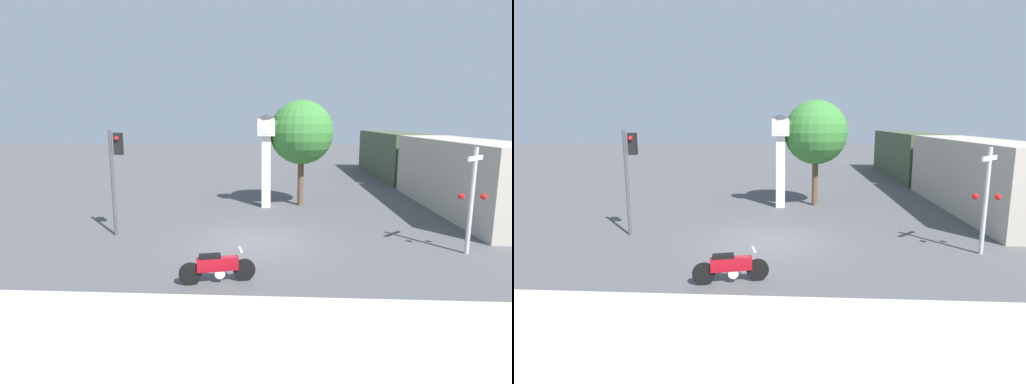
% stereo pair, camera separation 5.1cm
% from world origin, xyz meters
% --- Properties ---
extents(ground_plane, '(120.00, 120.00, 0.00)m').
position_xyz_m(ground_plane, '(0.00, 0.00, 0.00)').
color(ground_plane, '#4C4C4F').
extents(sidewalk_strip, '(36.00, 6.00, 0.10)m').
position_xyz_m(sidewalk_strip, '(0.00, -7.73, 0.05)').
color(sidewalk_strip, '#BCB7A8').
rests_on(sidewalk_strip, ground_plane).
extents(motorcycle, '(2.02, 0.70, 0.91)m').
position_xyz_m(motorcycle, '(-0.71, -3.73, 0.44)').
color(motorcycle, black).
rests_on(motorcycle, ground_plane).
extents(clock_tower, '(1.00, 1.00, 4.59)m').
position_xyz_m(clock_tower, '(0.30, 5.84, 3.02)').
color(clock_tower, white).
rests_on(clock_tower, ground_plane).
extents(freight_train, '(2.80, 23.48, 3.40)m').
position_xyz_m(freight_train, '(9.72, 11.68, 1.70)').
color(freight_train, '#ADA393').
rests_on(freight_train, ground_plane).
extents(traffic_light, '(0.50, 0.35, 3.96)m').
position_xyz_m(traffic_light, '(-5.09, 0.51, 2.73)').
color(traffic_light, '#47474C').
rests_on(traffic_light, ground_plane).
extents(railroad_crossing_signal, '(0.90, 0.82, 3.48)m').
position_xyz_m(railroad_crossing_signal, '(7.08, -0.92, 1.91)').
color(railroad_crossing_signal, '#B7B7BC').
rests_on(railroad_crossing_signal, ground_plane).
extents(street_tree, '(3.19, 3.19, 5.30)m').
position_xyz_m(street_tree, '(2.03, 6.41, 3.69)').
color(street_tree, brown).
rests_on(street_tree, ground_plane).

